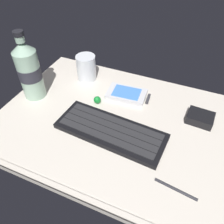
# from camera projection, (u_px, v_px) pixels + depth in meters

# --- Properties ---
(ground_plane) EXTENTS (0.64, 0.48, 0.03)m
(ground_plane) POSITION_uv_depth(u_px,v_px,m) (112.00, 123.00, 0.64)
(ground_plane) COLOR beige
(keyboard) EXTENTS (0.30, 0.13, 0.02)m
(keyboard) POSITION_uv_depth(u_px,v_px,m) (111.00, 131.00, 0.60)
(keyboard) COLOR black
(keyboard) RESTS_ON ground_plane
(handheld_device) EXTENTS (0.13, 0.09, 0.02)m
(handheld_device) POSITION_uv_depth(u_px,v_px,m) (128.00, 95.00, 0.71)
(handheld_device) COLOR silver
(handheld_device) RESTS_ON ground_plane
(juice_cup) EXTENTS (0.06, 0.06, 0.09)m
(juice_cup) POSITION_uv_depth(u_px,v_px,m) (86.00, 69.00, 0.76)
(juice_cup) COLOR silver
(juice_cup) RESTS_ON ground_plane
(water_bottle) EXTENTS (0.07, 0.07, 0.21)m
(water_bottle) POSITION_uv_depth(u_px,v_px,m) (29.00, 70.00, 0.66)
(water_bottle) COLOR #9EC1A8
(water_bottle) RESTS_ON ground_plane
(charger_block) EXTENTS (0.07, 0.06, 0.02)m
(charger_block) POSITION_uv_depth(u_px,v_px,m) (200.00, 118.00, 0.63)
(charger_block) COLOR black
(charger_block) RESTS_ON ground_plane
(trackball_mouse) EXTENTS (0.02, 0.02, 0.02)m
(trackball_mouse) POSITION_uv_depth(u_px,v_px,m) (97.00, 100.00, 0.68)
(trackball_mouse) COLOR #198C33
(trackball_mouse) RESTS_ON ground_plane
(stylus_pen) EXTENTS (0.10, 0.02, 0.01)m
(stylus_pen) POSITION_uv_depth(u_px,v_px,m) (176.00, 189.00, 0.48)
(stylus_pen) COLOR #26262B
(stylus_pen) RESTS_ON ground_plane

